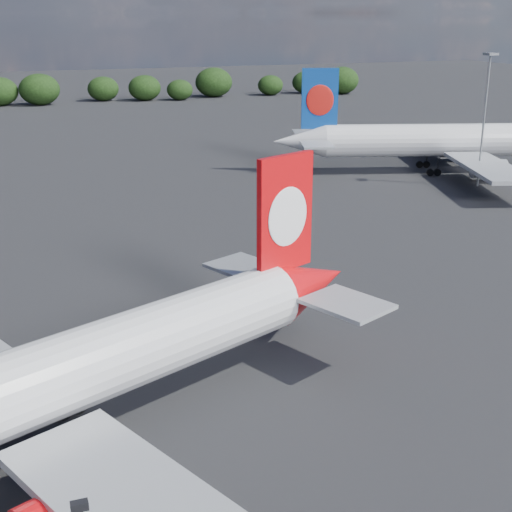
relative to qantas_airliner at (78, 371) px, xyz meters
name	(u,v)px	position (x,y,z in m)	size (l,w,h in m)	color
ground	(13,215)	(-2.29, 55.00, -4.64)	(500.00, 500.00, 0.00)	black
qantas_airliner	(78,371)	(0.00, 0.00, 0.00)	(44.40, 42.80, 15.24)	silver
china_southern_airliner	(436,141)	(63.67, 59.37, 0.42)	(50.00, 47.96, 16.61)	silver
floodlight_mast_near	(486,100)	(64.18, 48.35, 8.17)	(1.60, 1.60, 19.37)	gray
billboard_yellow	(40,90)	(9.71, 177.00, -0.77)	(5.00, 0.30, 5.50)	yellow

